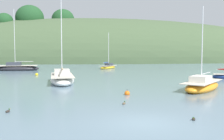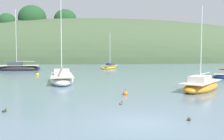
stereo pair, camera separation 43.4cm
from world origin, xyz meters
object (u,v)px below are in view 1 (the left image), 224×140
(sailboat_cream_ketch, at_px, (108,67))
(duck_straggler, at_px, (124,103))
(sailboat_grey_yawl, at_px, (202,86))
(sailboat_black_sloop, at_px, (62,79))
(duck_lone_left, at_px, (8,111))
(duck_lone_right, at_px, (194,119))
(mooring_buoy_outer, at_px, (127,93))
(sailboat_yellow_far, at_px, (17,68))
(mooring_buoy_channel, at_px, (37,74))

(sailboat_cream_ketch, relative_size, duck_straggler, 18.17)
(sailboat_grey_yawl, height_order, sailboat_black_sloop, sailboat_black_sloop)
(duck_lone_left, bearing_deg, duck_lone_right, -14.63)
(sailboat_cream_ketch, bearing_deg, duck_lone_left, -102.76)
(sailboat_black_sloop, bearing_deg, duck_straggler, -66.72)
(duck_straggler, relative_size, duck_lone_right, 0.99)
(sailboat_grey_yawl, height_order, duck_lone_right, sailboat_grey_yawl)
(mooring_buoy_outer, xyz_separation_m, duck_lone_left, (-7.82, -5.55, -0.07))
(sailboat_grey_yawl, height_order, sailboat_yellow_far, sailboat_yellow_far)
(sailboat_grey_yawl, distance_m, duck_straggler, 9.91)
(mooring_buoy_outer, height_order, duck_lone_right, mooring_buoy_outer)
(sailboat_grey_yawl, height_order, duck_lone_left, sailboat_grey_yawl)
(sailboat_cream_ketch, relative_size, mooring_buoy_outer, 13.54)
(mooring_buoy_channel, xyz_separation_m, duck_lone_right, (13.03, -26.52, -0.07))
(sailboat_grey_yawl, bearing_deg, sailboat_black_sloop, 153.96)
(mooring_buoy_outer, xyz_separation_m, duck_straggler, (-0.74, -3.79, -0.07))
(sailboat_black_sloop, height_order, sailboat_cream_ketch, sailboat_black_sloop)
(sailboat_grey_yawl, xyz_separation_m, duck_straggler, (-7.95, -5.90, -0.34))
(sailboat_yellow_far, xyz_separation_m, sailboat_cream_ketch, (16.76, 3.59, -0.11))
(sailboat_grey_yawl, relative_size, mooring_buoy_outer, 14.41)
(sailboat_yellow_far, xyz_separation_m, mooring_buoy_channel, (5.38, -10.04, -0.33))
(sailboat_yellow_far, height_order, sailboat_cream_ketch, sailboat_yellow_far)
(sailboat_yellow_far, height_order, duck_lone_right, sailboat_yellow_far)
(sailboat_grey_yawl, bearing_deg, duck_lone_left, -152.99)
(sailboat_cream_ketch, height_order, duck_straggler, sailboat_cream_ketch)
(duck_lone_left, xyz_separation_m, duck_lone_right, (10.15, -2.65, 0.00))
(sailboat_black_sloop, bearing_deg, sailboat_cream_ketch, 73.88)
(sailboat_black_sloop, height_order, duck_lone_left, sailboat_black_sloop)
(sailboat_grey_yawl, bearing_deg, duck_lone_right, -115.32)
(sailboat_grey_yawl, relative_size, mooring_buoy_channel, 14.41)
(duck_straggler, height_order, duck_lone_left, same)
(sailboat_yellow_far, height_order, duck_straggler, sailboat_yellow_far)
(sailboat_black_sloop, distance_m, mooring_buoy_outer, 10.54)
(sailboat_cream_ketch, height_order, mooring_buoy_channel, sailboat_cream_ketch)
(sailboat_yellow_far, distance_m, duck_lone_left, 34.91)
(sailboat_grey_yawl, xyz_separation_m, duck_lone_left, (-15.03, -7.66, -0.34))
(mooring_buoy_channel, height_order, duck_straggler, mooring_buoy_channel)
(sailboat_yellow_far, xyz_separation_m, mooring_buoy_outer, (16.08, -28.37, -0.33))
(sailboat_yellow_far, relative_size, duck_lone_left, 27.03)
(sailboat_grey_yawl, height_order, mooring_buoy_outer, sailboat_grey_yawl)
(sailboat_cream_ketch, xyz_separation_m, duck_lone_left, (-8.49, -37.50, -0.28))
(duck_lone_right, bearing_deg, duck_lone_left, 165.37)
(sailboat_grey_yawl, relative_size, duck_straggler, 19.35)
(duck_lone_left, bearing_deg, sailboat_black_sloop, 82.97)
(mooring_buoy_channel, bearing_deg, sailboat_grey_yawl, -42.15)
(sailboat_yellow_far, relative_size, mooring_buoy_outer, 20.87)
(mooring_buoy_channel, bearing_deg, duck_lone_right, -63.83)
(sailboat_yellow_far, bearing_deg, mooring_buoy_outer, -60.45)
(sailboat_black_sloop, xyz_separation_m, mooring_buoy_outer, (6.07, -8.60, -0.33))
(duck_straggler, height_order, duck_lone_right, same)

